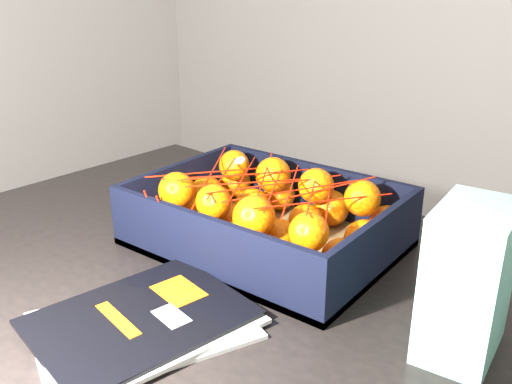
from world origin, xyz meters
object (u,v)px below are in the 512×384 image
Objects in this scene: magazine_stack at (142,322)px; produce_crate at (266,228)px; table at (228,311)px; retail_carton at (467,281)px.

produce_crate is at bearing 93.08° from magazine_stack.
table is 6.34× the size of retail_carton.
produce_crate is (0.02, 0.09, 0.13)m from table.
produce_crate is 0.39m from retail_carton.
retail_carton is (0.39, 0.00, 0.20)m from table.
table is 2.87× the size of produce_crate.
produce_crate is at bearing 80.65° from table.
table is 0.24m from magazine_stack.
magazine_stack is at bearing -152.42° from retail_carton.
magazine_stack is at bearing -86.92° from produce_crate.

